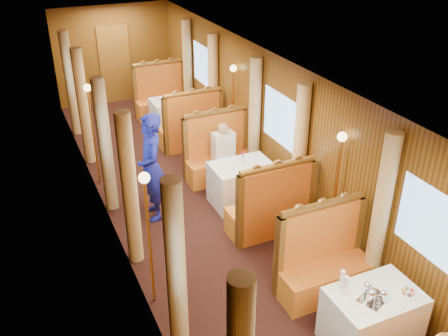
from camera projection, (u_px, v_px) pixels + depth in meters
floor at (202, 211)px, 8.61m from camera, size 3.00×12.00×0.01m
ceiling at (199, 71)px, 7.43m from camera, size 3.00×12.00×0.01m
wall_far at (114, 55)px, 12.85m from camera, size 3.00×0.01×2.50m
wall_left at (108, 164)px, 7.48m from camera, size 0.01×12.00×2.50m
wall_right at (282, 131)px, 8.57m from camera, size 0.01×12.00×2.50m
doorway_far at (115, 64)px, 12.94m from camera, size 0.80×0.04×2.00m
table_near at (372, 318)px, 5.89m from camera, size 1.05×0.72×0.75m
banquette_near_aft at (323, 265)px, 6.68m from camera, size 1.30×0.55×1.34m
table_mid at (242, 184)px, 8.71m from camera, size 1.05×0.72×0.75m
banquette_mid_fwd at (270, 210)px, 7.87m from camera, size 1.30×0.55×1.34m
banquette_mid_aft at (218, 157)px, 9.50m from camera, size 1.30×0.55×1.34m
table_far at (175, 115)px, 11.52m from camera, size 1.05×0.72×0.75m
banquette_far_fwd at (191, 129)px, 10.68m from camera, size 1.30×0.55×1.34m
banquette_far_aft at (162, 99)px, 12.31m from camera, size 1.30×0.55×1.34m
tea_tray at (373, 299)px, 5.64m from camera, size 0.41×0.37×0.01m
teapot_left at (371, 298)px, 5.56m from camera, size 0.20×0.18×0.14m
teapot_right at (383, 297)px, 5.58m from camera, size 0.17×0.15×0.12m
teapot_back at (367, 290)px, 5.68m from camera, size 0.19×0.17×0.13m
fruit_plate at (408, 293)px, 5.71m from camera, size 0.24×0.24×0.05m
cup_inboard at (346, 288)px, 5.65m from camera, size 0.08×0.08×0.26m
cup_outboard at (342, 282)px, 5.74m from camera, size 0.08×0.08×0.26m
rose_vase_mid at (243, 155)px, 8.45m from camera, size 0.06×0.06×0.36m
rose_vase_far at (176, 92)px, 11.24m from camera, size 0.06×0.06×0.36m
window_left_near at (192, 305)px, 4.57m from camera, size 0.01×1.20×0.90m
curtain_left_near_b at (176, 275)px, 5.37m from camera, size 0.22×0.22×2.35m
window_right_near at (437, 229)px, 5.65m from camera, size 0.01×1.20×0.90m
curtain_right_near_b at (380, 216)px, 6.37m from camera, size 0.22×0.22×2.35m
window_left_mid at (108, 152)px, 7.39m from camera, size 0.01×1.20×0.90m
curtain_left_mid_a at (130, 191)px, 6.93m from camera, size 0.22×0.22×2.35m
curtain_left_mid_b at (105, 146)px, 8.18m from camera, size 0.22×0.22×2.35m
window_right_mid at (282, 120)px, 8.47m from camera, size 0.01×1.20×0.90m
curtain_right_mid_a at (300, 154)px, 7.93m from camera, size 0.22×0.22×2.35m
curtain_right_mid_b at (255, 120)px, 9.18m from camera, size 0.22×0.22×2.35m
window_left_far at (70, 83)px, 10.20m from camera, size 0.01×1.20×0.90m
curtain_left_far_a at (83, 107)px, 9.74m from camera, size 0.22×0.22×2.35m
curtain_left_far_b at (71, 84)px, 11.00m from camera, size 0.22×0.22×2.35m
window_right_far at (204, 66)px, 11.28m from camera, size 0.01×1.20×0.90m
curtain_right_far_a at (213, 88)px, 10.74m from camera, size 0.22×0.22×2.35m
curtain_right_far_b at (188, 69)px, 12.00m from camera, size 0.22×0.22×2.35m
sconce_left_fore at (147, 213)px, 6.04m from camera, size 0.14×0.14×1.95m
sconce_right_fore at (338, 169)px, 7.06m from camera, size 0.14×0.14×1.95m
sconce_left_aft at (91, 115)px, 8.86m from camera, size 0.14×0.14×1.95m
sconce_right_aft at (233, 93)px, 9.87m from camera, size 0.14×0.14×1.95m
steward at (152, 168)px, 8.07m from camera, size 0.51×0.72×1.85m
passenger at (224, 148)px, 9.14m from camera, size 0.40×0.44×0.76m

